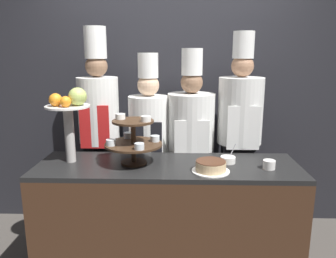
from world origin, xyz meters
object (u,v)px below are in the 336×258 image
cake_round (211,166)px  chef_center_left (149,140)px  cup_white (269,165)px  chef_left (99,127)px  fruit_pedestal (70,110)px  chef_right (239,130)px  chef_center_right (191,140)px  serving_bowl_far (228,160)px  tiered_stand (133,139)px

cake_round → chef_center_left: 0.80m
cup_white → chef_center_left: 1.08m
cup_white → chef_left: (-1.36, 0.57, 0.14)m
cup_white → fruit_pedestal: bearing=175.6°
fruit_pedestal → chef_left: (0.10, 0.45, -0.23)m
chef_right → chef_center_left: bearing=180.0°
fruit_pedestal → cake_round: bearing=-9.9°
chef_center_left → chef_center_right: chef_center_right is taller
cake_round → chef_center_left: bearing=127.7°
chef_center_left → chef_center_right: (0.37, -0.00, 0.00)m
serving_bowl_far → chef_right: 0.49m
fruit_pedestal → serving_bowl_far: size_ratio=3.78×
tiered_stand → chef_right: (0.87, 0.48, -0.04)m
cup_white → chef_left: bearing=157.4°
tiered_stand → chef_center_left: 0.50m
cake_round → chef_right: chef_right is taller
fruit_pedestal → cup_white: (1.47, -0.11, -0.37)m
tiered_stand → serving_bowl_far: tiered_stand is taller
tiered_stand → chef_left: size_ratio=0.23×
chef_center_right → chef_right: size_ratio=0.93×
cake_round → cup_white: 0.43m
serving_bowl_far → chef_left: chef_left is taller
chef_center_right → chef_center_left: bearing=180.0°
cake_round → chef_left: 1.14m
serving_bowl_far → chef_right: (0.16, 0.44, 0.13)m
cake_round → chef_left: chef_left is taller
cake_round → chef_right: 0.72m
tiered_stand → chef_right: bearing=28.7°
serving_bowl_far → chef_center_right: (-0.27, 0.44, 0.03)m
cake_round → chef_right: (0.31, 0.64, 0.11)m
fruit_pedestal → cup_white: bearing=-4.4°
cup_white → chef_right: chef_right is taller
serving_bowl_far → chef_center_right: bearing=121.1°
chef_left → chef_center_right: size_ratio=1.10×
tiered_stand → cake_round: size_ratio=1.61×
chef_center_right → chef_right: 0.44m
chef_left → chef_center_right: chef_left is taller
chef_left → chef_center_left: bearing=-0.0°
chef_center_right → tiered_stand: bearing=-133.0°
fruit_pedestal → serving_bowl_far: 1.25m
cup_white → chef_center_left: size_ratio=0.05×
chef_left → chef_center_left: size_ratio=1.13×
cup_white → chef_right: (-0.12, 0.57, 0.12)m
chef_right → cup_white: bearing=-78.3°
chef_right → cake_round: bearing=-116.0°
chef_center_right → cake_round: bearing=-79.6°
serving_bowl_far → chef_right: size_ratio=0.08×
tiered_stand → chef_left: bearing=127.7°
cup_white → serving_bowl_far: (-0.28, 0.12, -0.01)m
tiered_stand → cup_white: 1.01m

